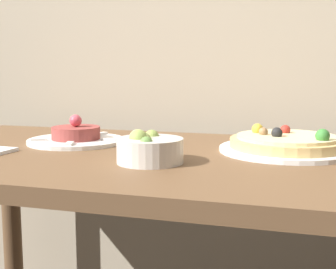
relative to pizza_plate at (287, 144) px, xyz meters
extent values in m
cube|color=brown|center=(-0.29, -0.10, -0.04)|extent=(1.29, 0.69, 0.03)
cylinder|color=brown|center=(-0.88, 0.18, -0.42)|extent=(0.06, 0.06, 0.73)
cylinder|color=white|center=(0.00, 0.00, -0.01)|extent=(0.31, 0.31, 0.01)
cylinder|color=#DBB26B|center=(0.00, 0.00, 0.00)|extent=(0.26, 0.26, 0.02)
cylinder|color=beige|center=(0.00, 0.00, 0.02)|extent=(0.23, 0.23, 0.01)
sphere|color=black|center=(-0.02, -0.02, 0.03)|extent=(0.03, 0.03, 0.03)
sphere|color=#387F33|center=(0.07, -0.05, 0.03)|extent=(0.03, 0.03, 0.03)
sphere|color=#997047|center=(-0.05, 0.00, 0.03)|extent=(0.02, 0.02, 0.02)
sphere|color=gold|center=(-0.07, 0.03, 0.03)|extent=(0.03, 0.03, 0.03)
sphere|color=#B22D23|center=(-0.01, 0.04, 0.03)|extent=(0.02, 0.02, 0.02)
cylinder|color=white|center=(-0.53, -0.02, -0.01)|extent=(0.25, 0.25, 0.01)
cylinder|color=#933D38|center=(-0.53, -0.02, 0.01)|extent=(0.12, 0.12, 0.03)
sphere|color=#DB4C5B|center=(-0.53, -0.02, 0.04)|extent=(0.03, 0.03, 0.03)
cube|color=white|center=(-0.43, -0.02, 0.00)|extent=(0.04, 0.02, 0.01)
cube|color=white|center=(-0.50, 0.07, 0.00)|extent=(0.03, 0.04, 0.01)
cube|color=white|center=(-0.60, 0.04, 0.00)|extent=(0.04, 0.04, 0.01)
cube|color=white|center=(-0.60, -0.07, 0.00)|extent=(0.04, 0.04, 0.01)
cube|color=white|center=(-0.50, -0.11, 0.00)|extent=(0.03, 0.04, 0.01)
cylinder|color=silver|center=(-0.26, -0.21, 0.01)|extent=(0.14, 0.14, 0.05)
sphere|color=#A3B25B|center=(-0.27, -0.21, 0.03)|extent=(0.03, 0.03, 0.03)
sphere|color=#8EA34C|center=(-0.27, -0.17, 0.03)|extent=(0.03, 0.03, 0.03)
sphere|color=#8EA34C|center=(-0.28, -0.21, 0.03)|extent=(0.04, 0.04, 0.04)
sphere|color=#668E42|center=(-0.26, -0.24, 0.03)|extent=(0.03, 0.03, 0.03)
sphere|color=#B7BC70|center=(-0.29, -0.20, 0.03)|extent=(0.04, 0.04, 0.04)
camera|label=1|loc=(0.04, -1.09, 0.17)|focal=50.00mm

